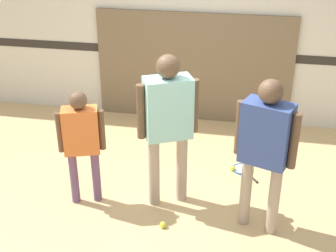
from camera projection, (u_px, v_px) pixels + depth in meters
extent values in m
plane|color=tan|center=(164.00, 200.00, 5.27)|extent=(16.00, 16.00, 0.00)
cube|color=silver|center=(194.00, 12.00, 6.49)|extent=(16.00, 0.06, 3.20)
cube|color=#2D2823|center=(193.00, 53.00, 6.72)|extent=(16.00, 0.01, 0.12)
cube|color=#756047|center=(193.00, 68.00, 6.79)|extent=(2.84, 0.05, 1.62)
cylinder|color=tan|center=(154.00, 171.00, 5.03)|extent=(0.12, 0.12, 0.82)
cylinder|color=tan|center=(182.00, 168.00, 5.10)|extent=(0.12, 0.12, 0.82)
cube|color=#99D8D1|center=(168.00, 108.00, 4.74)|extent=(0.54, 0.44, 0.65)
sphere|color=brown|center=(168.00, 66.00, 4.54)|extent=(0.24, 0.24, 0.24)
cylinder|color=brown|center=(141.00, 112.00, 4.68)|extent=(0.09, 0.09, 0.58)
cylinder|color=brown|center=(194.00, 106.00, 4.80)|extent=(0.09, 0.09, 0.58)
cylinder|color=#6B4C70|center=(74.00, 177.00, 5.10)|extent=(0.09, 0.09, 0.63)
cylinder|color=#6B4C70|center=(96.00, 176.00, 5.13)|extent=(0.09, 0.09, 0.63)
cube|color=orange|center=(81.00, 131.00, 4.86)|extent=(0.41, 0.31, 0.50)
sphere|color=brown|center=(78.00, 100.00, 4.71)|extent=(0.18, 0.18, 0.18)
cylinder|color=brown|center=(60.00, 132.00, 4.84)|extent=(0.07, 0.07, 0.45)
cylinder|color=brown|center=(102.00, 130.00, 4.89)|extent=(0.07, 0.07, 0.45)
cylinder|color=tan|center=(274.00, 200.00, 4.60)|extent=(0.11, 0.11, 0.78)
cylinder|color=tan|center=(246.00, 191.00, 4.74)|extent=(0.11, 0.11, 0.78)
cube|color=#334784|center=(266.00, 133.00, 4.36)|extent=(0.51, 0.39, 0.62)
sphere|color=brown|center=(271.00, 91.00, 4.17)|extent=(0.23, 0.23, 0.23)
cylinder|color=brown|center=(294.00, 141.00, 4.24)|extent=(0.08, 0.08, 0.55)
cylinder|color=brown|center=(240.00, 127.00, 4.48)|extent=(0.08, 0.08, 0.55)
torus|color=blue|center=(243.00, 169.00, 5.83)|extent=(0.37, 0.37, 0.02)
cylinder|color=silver|center=(243.00, 169.00, 5.83)|extent=(0.22, 0.22, 0.01)
cylinder|color=black|center=(252.00, 178.00, 5.65)|extent=(0.13, 0.18, 0.02)
sphere|color=black|center=(257.00, 182.00, 5.56)|extent=(0.03, 0.03, 0.03)
sphere|color=#CCE038|center=(163.00, 225.00, 4.82)|extent=(0.07, 0.07, 0.07)
sphere|color=#CCE038|center=(233.00, 168.00, 5.80)|extent=(0.07, 0.07, 0.07)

